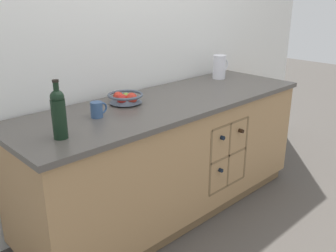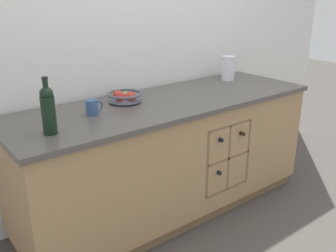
% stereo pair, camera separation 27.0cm
% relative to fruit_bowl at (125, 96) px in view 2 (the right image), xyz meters
% --- Properties ---
extents(ground_plane, '(14.00, 14.00, 0.00)m').
position_rel_fruit_bowl_xyz_m(ground_plane, '(0.27, -0.14, -0.93)').
color(ground_plane, '#4C4742').
extents(back_wall, '(4.66, 0.06, 2.55)m').
position_rel_fruit_bowl_xyz_m(back_wall, '(0.27, 0.28, 0.35)').
color(back_wall, white).
rests_on(back_wall, ground_plane).
extents(kitchen_island, '(2.30, 0.75, 0.89)m').
position_rel_fruit_bowl_xyz_m(kitchen_island, '(0.27, -0.14, -0.48)').
color(kitchen_island, brown).
rests_on(kitchen_island, ground_plane).
extents(fruit_bowl, '(0.24, 0.24, 0.08)m').
position_rel_fruit_bowl_xyz_m(fruit_bowl, '(0.00, 0.00, 0.00)').
color(fruit_bowl, '#4C5666').
rests_on(fruit_bowl, kitchen_island).
extents(white_pitcher, '(0.18, 0.12, 0.21)m').
position_rel_fruit_bowl_xyz_m(white_pitcher, '(1.07, 0.05, 0.06)').
color(white_pitcher, white).
rests_on(white_pitcher, kitchen_island).
extents(ceramic_mug, '(0.11, 0.07, 0.10)m').
position_rel_fruit_bowl_xyz_m(ceramic_mug, '(-0.30, -0.11, 0.00)').
color(ceramic_mug, '#385684').
rests_on(ceramic_mug, kitchen_island).
extents(standing_wine_bottle, '(0.08, 0.08, 0.31)m').
position_rel_fruit_bowl_xyz_m(standing_wine_bottle, '(-0.63, -0.27, 0.10)').
color(standing_wine_bottle, black).
rests_on(standing_wine_bottle, kitchen_island).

